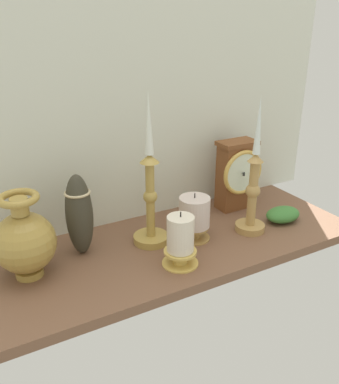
{
  "coord_description": "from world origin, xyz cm",
  "views": [
    {
      "loc": [
        -42.44,
        -78.35,
        52.05
      ],
      "look_at": [
        0.8,
        0.0,
        14.0
      ],
      "focal_mm": 38.37,
      "sensor_mm": 36.0,
      "label": 1
    }
  ],
  "objects_px": {
    "pillar_candle_front": "(194,216)",
    "brass_vase_bulbous": "(25,241)",
    "candlestick_tall_center": "(253,191)",
    "tall_ceramic_vase": "(79,214)",
    "candlestick_tall_left": "(150,198)",
    "pillar_candle_near_clock": "(180,241)",
    "mantel_clock": "(237,174)"
  },
  "relations": [
    {
      "from": "pillar_candle_front",
      "to": "mantel_clock",
      "type": "bearing_deg",
      "value": 25.63
    },
    {
      "from": "candlestick_tall_left",
      "to": "pillar_candle_front",
      "type": "height_order",
      "value": "candlestick_tall_left"
    },
    {
      "from": "candlestick_tall_left",
      "to": "tall_ceramic_vase",
      "type": "relative_size",
      "value": 1.88
    },
    {
      "from": "candlestick_tall_center",
      "to": "tall_ceramic_vase",
      "type": "height_order",
      "value": "candlestick_tall_center"
    },
    {
      "from": "candlestick_tall_center",
      "to": "brass_vase_bulbous",
      "type": "xyz_separation_m",
      "value": [
        -0.56,
        0.07,
        -0.03
      ]
    },
    {
      "from": "candlestick_tall_center",
      "to": "candlestick_tall_left",
      "type": "bearing_deg",
      "value": 164.23
    },
    {
      "from": "pillar_candle_front",
      "to": "candlestick_tall_center",
      "type": "bearing_deg",
      "value": -12.96
    },
    {
      "from": "pillar_candle_front",
      "to": "brass_vase_bulbous",
      "type": "bearing_deg",
      "value": 175.16
    },
    {
      "from": "pillar_candle_front",
      "to": "pillar_candle_near_clock",
      "type": "xyz_separation_m",
      "value": [
        -0.09,
        -0.09,
        -0.0
      ]
    },
    {
      "from": "mantel_clock",
      "to": "brass_vase_bulbous",
      "type": "xyz_separation_m",
      "value": [
        -0.61,
        -0.06,
        -0.02
      ]
    },
    {
      "from": "pillar_candle_near_clock",
      "to": "pillar_candle_front",
      "type": "bearing_deg",
      "value": 43.44
    },
    {
      "from": "candlestick_tall_center",
      "to": "tall_ceramic_vase",
      "type": "distance_m",
      "value": 0.44
    },
    {
      "from": "pillar_candle_near_clock",
      "to": "mantel_clock",
      "type": "bearing_deg",
      "value": 31.94
    },
    {
      "from": "pillar_candle_front",
      "to": "tall_ceramic_vase",
      "type": "bearing_deg",
      "value": 165.44
    },
    {
      "from": "candlestick_tall_center",
      "to": "brass_vase_bulbous",
      "type": "distance_m",
      "value": 0.56
    },
    {
      "from": "brass_vase_bulbous",
      "to": "pillar_candle_front",
      "type": "relative_size",
      "value": 1.54
    },
    {
      "from": "candlestick_tall_center",
      "to": "brass_vase_bulbous",
      "type": "bearing_deg",
      "value": 172.89
    },
    {
      "from": "candlestick_tall_center",
      "to": "tall_ceramic_vase",
      "type": "xyz_separation_m",
      "value": [
        -0.42,
        0.11,
        -0.01
      ]
    },
    {
      "from": "mantel_clock",
      "to": "brass_vase_bulbous",
      "type": "bearing_deg",
      "value": -173.99
    },
    {
      "from": "mantel_clock",
      "to": "tall_ceramic_vase",
      "type": "bearing_deg",
      "value": -176.68
    },
    {
      "from": "candlestick_tall_center",
      "to": "mantel_clock",
      "type": "bearing_deg",
      "value": 69.02
    },
    {
      "from": "pillar_candle_near_clock",
      "to": "candlestick_tall_center",
      "type": "bearing_deg",
      "value": 11.72
    },
    {
      "from": "mantel_clock",
      "to": "pillar_candle_near_clock",
      "type": "relative_size",
      "value": 1.54
    },
    {
      "from": "candlestick_tall_center",
      "to": "tall_ceramic_vase",
      "type": "bearing_deg",
      "value": 166.02
    },
    {
      "from": "brass_vase_bulbous",
      "to": "tall_ceramic_vase",
      "type": "bearing_deg",
      "value": 15.45
    },
    {
      "from": "brass_vase_bulbous",
      "to": "mantel_clock",
      "type": "bearing_deg",
      "value": 6.01
    },
    {
      "from": "mantel_clock",
      "to": "tall_ceramic_vase",
      "type": "relative_size",
      "value": 1.01
    },
    {
      "from": "candlestick_tall_left",
      "to": "pillar_candle_near_clock",
      "type": "height_order",
      "value": "candlestick_tall_left"
    },
    {
      "from": "pillar_candle_near_clock",
      "to": "brass_vase_bulbous",
      "type": "bearing_deg",
      "value": 158.96
    },
    {
      "from": "candlestick_tall_left",
      "to": "pillar_candle_near_clock",
      "type": "bearing_deg",
      "value": -83.98
    },
    {
      "from": "candlestick_tall_center",
      "to": "brass_vase_bulbous",
      "type": "relative_size",
      "value": 1.85
    },
    {
      "from": "pillar_candle_front",
      "to": "pillar_candle_near_clock",
      "type": "distance_m",
      "value": 0.12
    }
  ]
}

